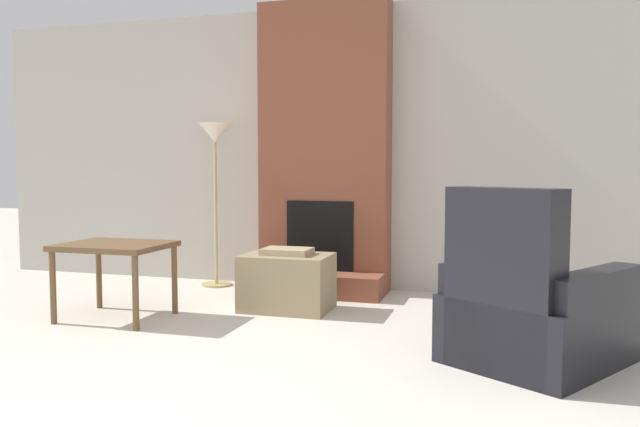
{
  "coord_description": "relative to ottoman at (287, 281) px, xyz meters",
  "views": [
    {
      "loc": [
        1.56,
        -2.23,
        1.12
      ],
      "look_at": [
        0.0,
        3.09,
        0.71
      ],
      "focal_mm": 35.0,
      "sensor_mm": 36.0,
      "label": 1
    }
  ],
  "objects": [
    {
      "name": "fireplace",
      "position": [
        0.06,
        0.86,
        0.98
      ],
      "size": [
        1.18,
        0.62,
        2.6
      ],
      "color": "brown",
      "rests_on": "ground_plane"
    },
    {
      "name": "armchair",
      "position": [
        1.79,
        -0.89,
        0.06
      ],
      "size": [
        1.18,
        1.23,
        1.01
      ],
      "rotation": [
        0.0,
        0.0,
        2.57
      ],
      "color": "black",
      "rests_on": "ground_plane"
    },
    {
      "name": "ottoman",
      "position": [
        0.0,
        0.0,
        0.0
      ],
      "size": [
        0.68,
        0.48,
        0.49
      ],
      "color": "#998460",
      "rests_on": "ground_plane"
    },
    {
      "name": "floor_lamp_left",
      "position": [
        -0.99,
        0.79,
        1.05
      ],
      "size": [
        0.29,
        0.29,
        1.54
      ],
      "color": "tan",
      "rests_on": "ground_plane"
    },
    {
      "name": "side_table",
      "position": [
        -1.13,
        -0.62,
        0.27
      ],
      "size": [
        0.76,
        0.61,
        0.56
      ],
      "color": "brown",
      "rests_on": "ground_plane"
    },
    {
      "name": "wall_back",
      "position": [
        0.06,
        1.06,
        1.07
      ],
      "size": [
        7.09,
        0.06,
        2.6
      ],
      "primitive_type": "cube",
      "color": "#BCB7AD",
      "rests_on": "ground_plane"
    }
  ]
}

